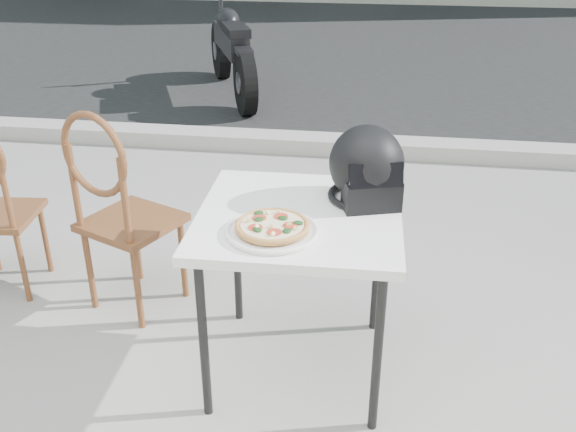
# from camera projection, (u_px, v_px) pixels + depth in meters

# --- Properties ---
(ground) EXTENTS (80.00, 80.00, 0.00)m
(ground) POSITION_uv_depth(u_px,v_px,m) (172.00, 412.00, 2.54)
(ground) COLOR gray
(ground) RESTS_ON ground
(street_asphalt) EXTENTS (30.00, 8.00, 0.00)m
(street_asphalt) POSITION_uv_depth(u_px,v_px,m) (328.00, 47.00, 8.74)
(street_asphalt) COLOR black
(street_asphalt) RESTS_ON ground
(curb) EXTENTS (30.00, 0.25, 0.12)m
(curb) POSITION_uv_depth(u_px,v_px,m) (284.00, 142.00, 5.17)
(curb) COLOR #A3A098
(curb) RESTS_ON ground
(cafe_table_main) EXTENTS (0.80, 0.80, 0.74)m
(cafe_table_main) POSITION_uv_depth(u_px,v_px,m) (299.00, 228.00, 2.50)
(cafe_table_main) COLOR white
(cafe_table_main) RESTS_ON ground
(plate) EXTENTS (0.45, 0.45, 0.02)m
(plate) POSITION_uv_depth(u_px,v_px,m) (272.00, 231.00, 2.31)
(plate) COLOR white
(plate) RESTS_ON cafe_table_main
(pizza) EXTENTS (0.33, 0.33, 0.03)m
(pizza) POSITION_uv_depth(u_px,v_px,m) (272.00, 226.00, 2.30)
(pizza) COLOR #C38647
(pizza) RESTS_ON plate
(helmet) EXTENTS (0.38, 0.38, 0.31)m
(helmet) POSITION_uv_depth(u_px,v_px,m) (367.00, 169.00, 2.51)
(helmet) COLOR black
(helmet) RESTS_ON cafe_table_main
(cafe_chair_main) EXTENTS (0.52, 0.52, 1.04)m
(cafe_chair_main) POSITION_uv_depth(u_px,v_px,m) (117.00, 203.00, 2.93)
(cafe_chair_main) COLOR brown
(cafe_chair_main) RESTS_ON ground
(motorcycle) EXTENTS (0.89, 1.91, 1.00)m
(motorcycle) POSITION_uv_depth(u_px,v_px,m) (231.00, 51.00, 6.45)
(motorcycle) COLOR black
(motorcycle) RESTS_ON street_asphalt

